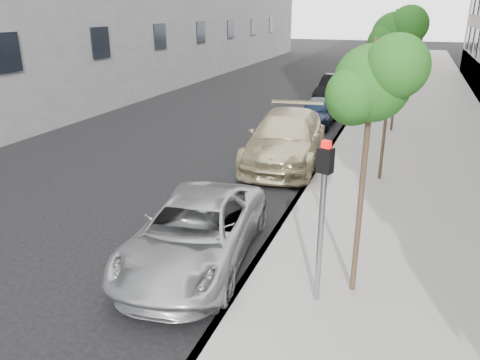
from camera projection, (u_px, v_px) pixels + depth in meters
The scene contains 12 objects.
ground at pixel (163, 305), 8.53m from camera, with size 160.00×160.00×0.00m, color black.
sidewalk at pixel (419, 97), 28.30m from camera, with size 6.40×72.00×0.14m, color gray.
curb at pixel (366, 94), 29.30m from camera, with size 0.15×72.00×0.14m, color #9E9B93.
tree_near at pixel (374, 84), 7.46m from camera, with size 1.61×1.41×4.62m.
tree_mid at pixel (396, 36), 13.05m from camera, with size 1.66×1.46×5.06m.
tree_far at pixel (401, 46), 19.04m from camera, with size 1.56×1.36×4.28m.
signal_pole at pixel (323, 204), 7.83m from camera, with size 0.28×0.25×2.97m.
minivan at pixel (195, 232), 9.79m from camera, with size 2.28×4.95×1.37m, color #A4A7A8.
suv at pixel (286, 138), 16.27m from camera, with size 2.41×5.92×1.72m, color #C1B689.
sedan_blue at pixel (318, 112), 21.52m from camera, with size 1.50×3.72×1.27m, color #0F1C34.
sedan_black at pixel (337, 90), 26.28m from camera, with size 1.69×4.84×1.59m, color black.
sedan_rear at pixel (350, 79), 31.13m from camera, with size 1.98×4.88×1.42m, color #989B9F.
Camera 1 is at (3.79, -6.30, 5.09)m, focal length 35.00 mm.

